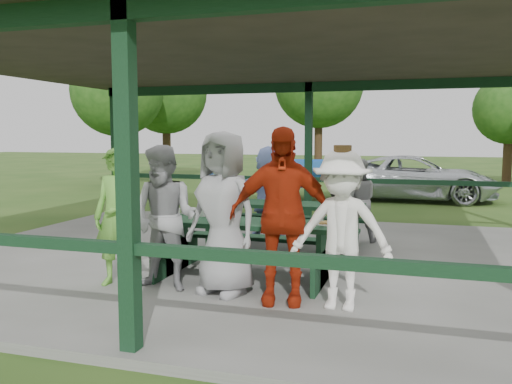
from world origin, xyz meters
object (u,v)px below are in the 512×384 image
(picnic_table_near, at_px, (246,242))
(pickup_truck, at_px, (415,178))
(contestant_green, at_px, (117,217))
(spectator_lblue, at_px, (268,191))
(contestant_grey_mid, at_px, (223,213))
(spectator_blue, at_px, (222,185))
(contestant_red, at_px, (281,216))
(picnic_table_far, at_px, (285,219))
(contestant_grey_left, at_px, (165,218))
(farm_trailer, at_px, (314,179))
(contestant_white_fedora, at_px, (341,230))
(spectator_grey, at_px, (357,200))

(picnic_table_near, height_order, pickup_truck, pickup_truck)
(contestant_green, distance_m, pickup_truck, 11.69)
(spectator_lblue, bearing_deg, picnic_table_near, 83.69)
(contestant_grey_mid, height_order, spectator_blue, contestant_grey_mid)
(spectator_lblue, bearing_deg, contestant_red, 91.26)
(picnic_table_far, relative_size, contestant_grey_left, 1.47)
(picnic_table_near, relative_size, farm_trailer, 0.64)
(picnic_table_far, distance_m, pickup_truck, 8.57)
(contestant_grey_left, relative_size, contestant_white_fedora, 0.99)
(picnic_table_near, bearing_deg, contestant_red, -52.25)
(contestant_green, height_order, contestant_grey_mid, contestant_grey_mid)
(contestant_grey_left, relative_size, spectator_lblue, 1.04)
(contestant_grey_mid, xyz_separation_m, spectator_lblue, (-0.50, 3.68, -0.12))
(spectator_blue, bearing_deg, contestant_grey_mid, 94.05)
(contestant_grey_left, height_order, contestant_red, contestant_red)
(contestant_grey_left, height_order, spectator_grey, contestant_grey_left)
(contestant_red, distance_m, spectator_lblue, 4.02)
(contestant_red, height_order, spectator_grey, contestant_red)
(contestant_grey_left, bearing_deg, farm_trailer, 94.16)
(contestant_green, bearing_deg, farm_trailer, 88.00)
(picnic_table_near, relative_size, contestant_grey_left, 1.37)
(picnic_table_far, bearing_deg, contestant_green, -116.54)
(spectator_grey, distance_m, pickup_truck, 7.52)
(contestant_green, height_order, contestant_red, contestant_red)
(contestant_red, xyz_separation_m, contestant_white_fedora, (0.67, -0.02, -0.12))
(contestant_grey_left, distance_m, spectator_lblue, 3.76)
(contestant_grey_mid, xyz_separation_m, contestant_white_fedora, (1.40, -0.16, -0.10))
(picnic_table_far, relative_size, contestant_red, 1.32)
(contestant_grey_left, height_order, spectator_lblue, contestant_grey_left)
(picnic_table_near, bearing_deg, contestant_green, -148.91)
(picnic_table_near, xyz_separation_m, spectator_lblue, (-0.53, 2.91, 0.37))
(spectator_grey, bearing_deg, contestant_grey_left, 50.76)
(contestant_white_fedora, height_order, spectator_blue, contestant_white_fedora)
(contestant_red, bearing_deg, picnic_table_far, 93.65)
(spectator_grey, bearing_deg, pickup_truck, -109.15)
(contestant_grey_left, height_order, farm_trailer, contestant_grey_left)
(spectator_lblue, distance_m, farm_trailer, 6.69)
(contestant_green, relative_size, contestant_red, 0.88)
(picnic_table_far, relative_size, spectator_blue, 1.47)
(picnic_table_near, height_order, spectator_blue, spectator_blue)
(spectator_blue, xyz_separation_m, farm_trailer, (0.67, 6.16, -0.33))
(picnic_table_far, xyz_separation_m, spectator_lblue, (-0.55, 0.91, 0.36))
(picnic_table_near, bearing_deg, picnic_table_far, 89.41)
(contestant_white_fedora, bearing_deg, spectator_blue, 127.52)
(contestant_green, xyz_separation_m, contestant_red, (2.10, -0.06, 0.12))
(spectator_grey, relative_size, farm_trailer, 0.39)
(pickup_truck, bearing_deg, farm_trailer, 106.76)
(contestant_red, height_order, spectator_blue, contestant_red)
(contestant_white_fedora, xyz_separation_m, spectator_grey, (-0.26, 3.81, -0.13))
(picnic_table_near, xyz_separation_m, contestant_white_fedora, (1.37, -0.93, 0.39))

